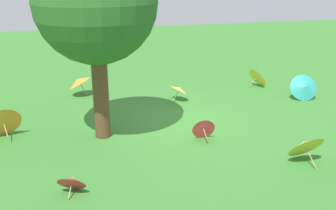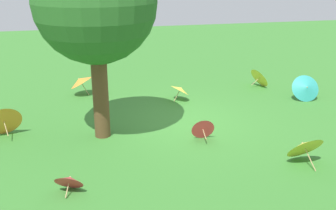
{
  "view_description": "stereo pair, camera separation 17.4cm",
  "coord_description": "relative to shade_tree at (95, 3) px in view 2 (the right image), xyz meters",
  "views": [
    {
      "loc": [
        3.06,
        10.24,
        4.28
      ],
      "look_at": [
        0.38,
        0.11,
        0.6
      ],
      "focal_mm": 41.57,
      "sensor_mm": 36.0,
      "label": 1
    },
    {
      "loc": [
        2.89,
        10.28,
        4.28
      ],
      "look_at": [
        0.38,
        0.11,
        0.6
      ],
      "focal_mm": 41.57,
      "sensor_mm": 36.0,
      "label": 2
    }
  ],
  "objects": [
    {
      "name": "parasol_red_0",
      "position": [
        -2.55,
        0.84,
        -3.18
      ],
      "size": [
        0.64,
        0.59,
        0.61
      ],
      "color": "tan",
      "rests_on": "ground"
    },
    {
      "name": "parasol_teal_0",
      "position": [
        -7.01,
        -1.38,
        -3.04
      ],
      "size": [
        1.03,
        0.92,
        0.89
      ],
      "color": "tan",
      "rests_on": "ground"
    },
    {
      "name": "parasol_yellow_1",
      "position": [
        -6.24,
        -3.24,
        -3.1
      ],
      "size": [
        0.78,
        0.95,
        0.77
      ],
      "color": "tan",
      "rests_on": "ground"
    },
    {
      "name": "parasol_orange_0",
      "position": [
        2.58,
        -0.69,
        -3.02
      ],
      "size": [
        1.07,
        0.98,
        0.94
      ],
      "color": "tan",
      "rests_on": "ground"
    },
    {
      "name": "parasol_yellow_0",
      "position": [
        -4.4,
        2.65,
        -3.07
      ],
      "size": [
        0.93,
        0.87,
        0.79
      ],
      "color": "tan",
      "rests_on": "ground"
    },
    {
      "name": "shade_tree",
      "position": [
        0.0,
        0.0,
        0.0
      ],
      "size": [
        3.03,
        3.03,
        5.04
      ],
      "color": "brown",
      "rests_on": "ground"
    },
    {
      "name": "ground",
      "position": [
        -2.29,
        -0.47,
        -3.49
      ],
      "size": [
        40.0,
        40.0,
        0.0
      ],
      "primitive_type": "plane",
      "color": "#387A2D"
    },
    {
      "name": "parasol_orange_1",
      "position": [
        0.45,
        -3.82,
        -2.96
      ],
      "size": [
        1.03,
        1.04,
        0.8
      ],
      "color": "tan",
      "rests_on": "ground"
    },
    {
      "name": "parasol_red_1",
      "position": [
        0.88,
        2.67,
        -3.22
      ],
      "size": [
        0.72,
        0.66,
        0.53
      ],
      "color": "tan",
      "rests_on": "ground"
    },
    {
      "name": "parasol_yellow_3",
      "position": [
        -2.84,
        -2.39,
        -3.08
      ],
      "size": [
        0.8,
        0.82,
        0.63
      ],
      "color": "tan",
      "rests_on": "ground"
    }
  ]
}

